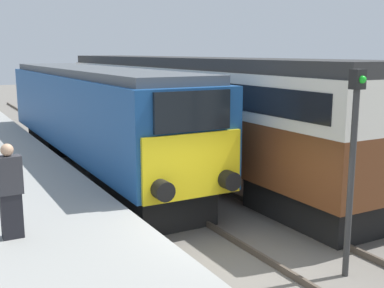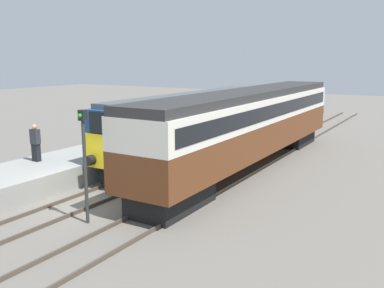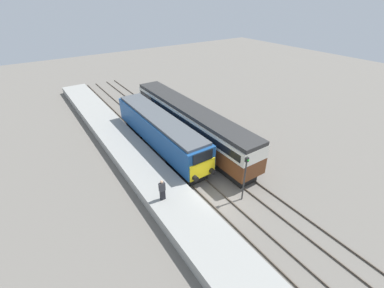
{
  "view_description": "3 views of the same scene",
  "coord_description": "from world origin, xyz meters",
  "px_view_note": "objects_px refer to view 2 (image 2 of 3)",
  "views": [
    {
      "loc": [
        -5.09,
        -7.35,
        4.26
      ],
      "look_at": [
        0.0,
        1.87,
        2.24
      ],
      "focal_mm": 45.0,
      "sensor_mm": 36.0,
      "label": 1
    },
    {
      "loc": [
        12.06,
        -11.39,
        5.61
      ],
      "look_at": [
        1.7,
        5.87,
        1.6
      ],
      "focal_mm": 40.0,
      "sensor_mm": 36.0,
      "label": 2
    },
    {
      "loc": [
        -10.14,
        -11.61,
        14.2
      ],
      "look_at": [
        1.7,
        5.87,
        1.6
      ],
      "focal_mm": 24.0,
      "sensor_mm": 36.0,
      "label": 3
    }
  ],
  "objects_px": {
    "locomotive": "(196,122)",
    "passenger_carriage": "(250,121)",
    "person_on_platform": "(36,143)",
    "signal_post": "(85,157)"
  },
  "relations": [
    {
      "from": "locomotive",
      "to": "passenger_carriage",
      "type": "distance_m",
      "value": 3.43
    },
    {
      "from": "person_on_platform",
      "to": "signal_post",
      "type": "bearing_deg",
      "value": -24.36
    },
    {
      "from": "locomotive",
      "to": "person_on_platform",
      "type": "height_order",
      "value": "locomotive"
    },
    {
      "from": "passenger_carriage",
      "to": "person_on_platform",
      "type": "distance_m",
      "value": 10.53
    },
    {
      "from": "person_on_platform",
      "to": "signal_post",
      "type": "xyz_separation_m",
      "value": [
        5.65,
        -2.56,
        0.51
      ]
    },
    {
      "from": "locomotive",
      "to": "signal_post",
      "type": "xyz_separation_m",
      "value": [
        1.7,
        -10.39,
        0.25
      ]
    },
    {
      "from": "locomotive",
      "to": "signal_post",
      "type": "distance_m",
      "value": 10.53
    },
    {
      "from": "passenger_carriage",
      "to": "signal_post",
      "type": "relative_size",
      "value": 4.81
    },
    {
      "from": "passenger_carriage",
      "to": "signal_post",
      "type": "distance_m",
      "value": 10.21
    },
    {
      "from": "signal_post",
      "to": "locomotive",
      "type": "bearing_deg",
      "value": 99.29
    }
  ]
}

